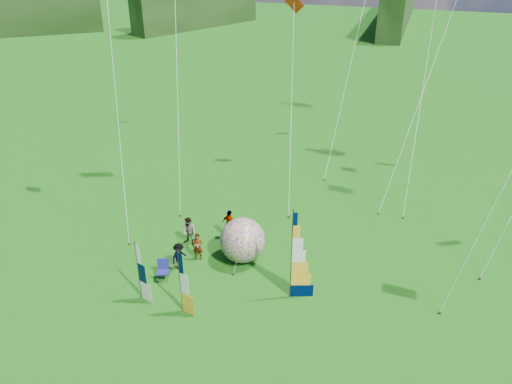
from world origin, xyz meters
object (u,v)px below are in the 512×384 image
(bol_inflatable, at_px, (242,240))
(spectator_d, at_px, (230,224))
(feather_banner_main, at_px, (291,257))
(spectator_b, at_px, (189,231))
(camp_chair, at_px, (163,271))
(side_banner_left, at_px, (180,282))
(side_banner_far, at_px, (138,272))
(spectator_c, at_px, (179,257))
(kite_whale, at_px, (427,62))
(spectator_a, at_px, (198,247))

(bol_inflatable, distance_m, spectator_d, 2.43)
(feather_banner_main, bearing_deg, spectator_b, 138.37)
(bol_inflatable, bearing_deg, spectator_b, 172.90)
(bol_inflatable, xyz_separation_m, camp_chair, (-3.40, -3.08, -0.71))
(spectator_d, xyz_separation_m, camp_chair, (-1.91, -4.97, -0.36))
(spectator_d, height_order, camp_chair, spectator_d)
(side_banner_left, relative_size, side_banner_far, 1.06)
(side_banner_left, relative_size, camp_chair, 3.08)
(camp_chair, bearing_deg, spectator_c, 49.97)
(feather_banner_main, relative_size, side_banner_far, 1.51)
(spectator_c, height_order, kite_whale, kite_whale)
(side_banner_left, bearing_deg, kite_whale, 77.66)
(spectator_c, relative_size, camp_chair, 1.41)
(feather_banner_main, xyz_separation_m, spectator_b, (-6.87, 2.75, -1.59))
(spectator_a, distance_m, spectator_d, 2.80)
(side_banner_left, height_order, side_banner_far, side_banner_left)
(feather_banner_main, relative_size, spectator_b, 2.78)
(feather_banner_main, bearing_deg, spectator_c, 156.64)
(feather_banner_main, distance_m, kite_whale, 17.93)
(spectator_c, distance_m, spectator_d, 4.10)
(bol_inflatable, distance_m, spectator_b, 3.53)
(kite_whale, bearing_deg, camp_chair, -141.75)
(side_banner_far, distance_m, kite_whale, 23.23)
(spectator_d, bearing_deg, spectator_c, 85.00)
(side_banner_left, xyz_separation_m, spectator_c, (-1.63, 3.08, -0.95))
(feather_banner_main, relative_size, side_banner_left, 1.42)
(camp_chair, xyz_separation_m, kite_whale, (11.77, 16.83, 8.13))
(side_banner_far, bearing_deg, kite_whale, 75.49)
(feather_banner_main, height_order, side_banner_far, feather_banner_main)
(spectator_b, bearing_deg, spectator_a, -34.46)
(bol_inflatable, xyz_separation_m, spectator_a, (-2.39, -0.76, -0.46))
(bol_inflatable, height_order, spectator_a, bol_inflatable)
(camp_chair, bearing_deg, spectator_d, 48.48)
(spectator_a, distance_m, spectator_c, 1.31)
(spectator_a, bearing_deg, side_banner_left, -86.27)
(bol_inflatable, bearing_deg, camp_chair, -137.85)
(feather_banner_main, distance_m, camp_chair, 7.09)
(spectator_d, bearing_deg, side_banner_left, 107.60)
(side_banner_far, bearing_deg, spectator_a, 89.95)
(bol_inflatable, height_order, camp_chair, bol_inflatable)
(bol_inflatable, xyz_separation_m, spectator_b, (-3.49, 0.43, -0.38))
(side_banner_far, distance_m, spectator_c, 3.06)
(side_banner_far, height_order, camp_chair, side_banner_far)
(spectator_a, distance_m, kite_whale, 19.71)
(spectator_c, bearing_deg, bol_inflatable, -39.60)
(bol_inflatable, distance_m, kite_whale, 17.73)
(spectator_c, bearing_deg, spectator_d, -3.84)
(bol_inflatable, distance_m, camp_chair, 4.64)
(spectator_d, xyz_separation_m, kite_whale, (9.86, 11.86, 7.77))
(spectator_c, bearing_deg, spectator_a, -9.53)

